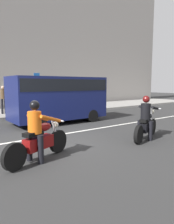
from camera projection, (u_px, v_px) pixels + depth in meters
ground_plane at (49, 144)px, 7.18m from camera, size 80.00×80.00×0.00m
lane_marking_stripe at (45, 137)px, 8.06m from camera, size 18.00×0.14×0.01m
motorcycle_with_rider_black_leather at (146, 121)px, 7.70m from camera, size 2.11×0.98×1.57m
motorcycle_with_rider_orange_stripe at (38, 136)px, 5.51m from camera, size 2.13×1.02×1.58m
parked_van_navy at (59, 96)px, 10.92m from camera, size 4.83×1.96×2.33m
street_sign_post at (37, 87)px, 15.33m from camera, size 0.44×0.08×2.64m
pedestrian_bystander at (3, 97)px, 13.24m from camera, size 0.34×0.34×1.72m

